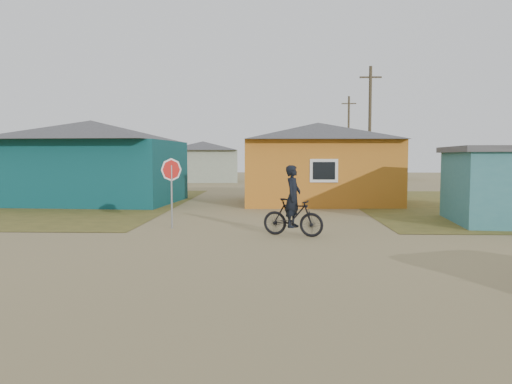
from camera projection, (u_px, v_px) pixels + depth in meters
ground at (256, 263)px, 10.60m from camera, size 120.00×120.00×0.00m
house_teal at (92, 161)px, 24.22m from camera, size 8.93×7.08×4.00m
house_yellow at (318, 162)px, 24.32m from camera, size 7.72×6.76×3.90m
house_pale_west at (203, 161)px, 44.58m from camera, size 7.04×6.15×3.60m
house_beige_east at (370, 160)px, 49.97m from camera, size 6.95×6.05×3.60m
house_pale_north at (148, 161)px, 56.84m from camera, size 6.28×5.81×3.40m
utility_pole_near at (370, 127)px, 32.00m from camera, size 1.40×0.20×8.00m
utility_pole_far at (348, 137)px, 47.91m from camera, size 1.40×0.20×8.00m
stop_sign at (171, 176)px, 15.59m from camera, size 0.70×0.27×2.21m
cyclist at (293, 210)px, 14.15m from camera, size 1.85×1.09×2.01m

